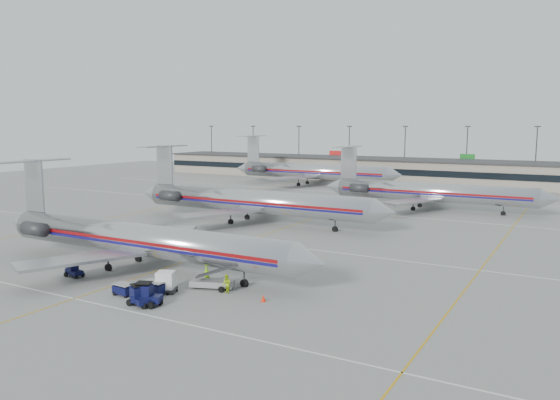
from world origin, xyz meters
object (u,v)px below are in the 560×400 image
Objects in this scene: jet_second_row at (249,201)px; belt_loader at (213,282)px; jet_foreground at (135,238)px; uld_container at (166,282)px; tug_center at (146,295)px.

jet_second_row is 9.26× the size of belt_loader.
belt_loader is at bearing -9.55° from jet_foreground.
uld_container is at bearing -155.09° from belt_loader.
jet_foreground is 29.93m from jet_second_row.
belt_loader reaches higher than uld_container.
jet_second_row is at bearing 85.80° from uld_container.
tug_center is 3.78m from uld_container.
tug_center is 1.17× the size of uld_container.
jet_second_row reaches higher than tug_center.
tug_center is 0.55× the size of belt_loader.
jet_second_row reaches higher than uld_container.
jet_foreground is 0.94× the size of jet_second_row.
jet_foreground is at bearing -81.58° from jet_second_row.
uld_container is (8.62, -5.07, -2.32)m from jet_foreground.
uld_container is (13.00, -34.68, -2.52)m from jet_second_row.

